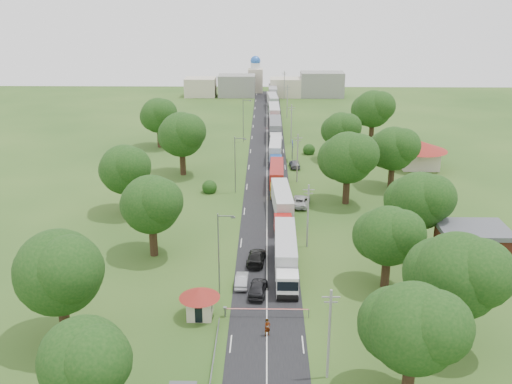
{
  "coord_description": "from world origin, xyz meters",
  "views": [
    {
      "loc": [
        -0.18,
        -78.38,
        33.33
      ],
      "look_at": [
        -1.76,
        6.87,
        3.0
      ],
      "focal_mm": 40.0,
      "sensor_mm": 36.0,
      "label": 1
    }
  ],
  "objects_px": {
    "guard_booth": "(200,299)",
    "truck_0": "(286,254)",
    "car_lane_mid": "(242,280)",
    "info_sign": "(292,146)",
    "pedestrian_near": "(267,328)",
    "boom_barrier": "(254,310)",
    "car_lane_front": "(258,288)"
  },
  "relations": [
    {
      "from": "boom_barrier",
      "to": "truck_0",
      "type": "relative_size",
      "value": 0.6
    },
    {
      "from": "info_sign",
      "to": "pedestrian_near",
      "type": "distance_m",
      "value": 63.74
    },
    {
      "from": "car_lane_front",
      "to": "pedestrian_near",
      "type": "xyz_separation_m",
      "value": [
        1.09,
        -8.4,
        0.13
      ]
    },
    {
      "from": "guard_booth",
      "to": "pedestrian_near",
      "type": "xyz_separation_m",
      "value": [
        7.25,
        -3.5,
        -1.21
      ]
    },
    {
      "from": "boom_barrier",
      "to": "car_lane_mid",
      "type": "relative_size",
      "value": 2.2
    },
    {
      "from": "info_sign",
      "to": "truck_0",
      "type": "bearing_deg",
      "value": -93.35
    },
    {
      "from": "guard_booth",
      "to": "truck_0",
      "type": "relative_size",
      "value": 0.29
    },
    {
      "from": "boom_barrier",
      "to": "info_sign",
      "type": "height_order",
      "value": "info_sign"
    },
    {
      "from": "info_sign",
      "to": "car_lane_mid",
      "type": "bearing_deg",
      "value": -98.79
    },
    {
      "from": "truck_0",
      "to": "boom_barrier",
      "type": "bearing_deg",
      "value": -108.51
    },
    {
      "from": "guard_booth",
      "to": "truck_0",
      "type": "height_order",
      "value": "truck_0"
    },
    {
      "from": "truck_0",
      "to": "car_lane_mid",
      "type": "distance_m",
      "value": 6.86
    },
    {
      "from": "info_sign",
      "to": "truck_0",
      "type": "relative_size",
      "value": 0.27
    },
    {
      "from": "boom_barrier",
      "to": "guard_booth",
      "type": "bearing_deg",
      "value": -179.99
    },
    {
      "from": "boom_barrier",
      "to": "guard_booth",
      "type": "distance_m",
      "value": 5.98
    },
    {
      "from": "guard_booth",
      "to": "car_lane_mid",
      "type": "relative_size",
      "value": 1.05
    },
    {
      "from": "guard_booth",
      "to": "pedestrian_near",
      "type": "height_order",
      "value": "guard_booth"
    },
    {
      "from": "car_lane_mid",
      "to": "guard_booth",
      "type": "bearing_deg",
      "value": 59.91
    },
    {
      "from": "car_lane_front",
      "to": "car_lane_mid",
      "type": "bearing_deg",
      "value": -40.88
    },
    {
      "from": "boom_barrier",
      "to": "truck_0",
      "type": "xyz_separation_m",
      "value": [
        3.69,
        11.02,
        1.36
      ]
    },
    {
      "from": "car_lane_front",
      "to": "car_lane_mid",
      "type": "height_order",
      "value": "car_lane_front"
    },
    {
      "from": "pedestrian_near",
      "to": "info_sign",
      "type": "bearing_deg",
      "value": 51.66
    },
    {
      "from": "guard_booth",
      "to": "car_lane_mid",
      "type": "distance_m",
      "value": 8.3
    },
    {
      "from": "info_sign",
      "to": "truck_0",
      "type": "height_order",
      "value": "truck_0"
    },
    {
      "from": "car_lane_front",
      "to": "pedestrian_near",
      "type": "distance_m",
      "value": 8.47
    },
    {
      "from": "boom_barrier",
      "to": "info_sign",
      "type": "bearing_deg",
      "value": 83.76
    },
    {
      "from": "truck_0",
      "to": "pedestrian_near",
      "type": "bearing_deg",
      "value": -98.92
    },
    {
      "from": "guard_booth",
      "to": "truck_0",
      "type": "distance_m",
      "value": 14.57
    },
    {
      "from": "guard_booth",
      "to": "car_lane_mid",
      "type": "bearing_deg",
      "value": 59.04
    },
    {
      "from": "car_lane_front",
      "to": "pedestrian_near",
      "type": "height_order",
      "value": "pedestrian_near"
    },
    {
      "from": "boom_barrier",
      "to": "info_sign",
      "type": "distance_m",
      "value": 60.39
    },
    {
      "from": "guard_booth",
      "to": "truck_0",
      "type": "xyz_separation_m",
      "value": [
        9.53,
        11.02,
        0.09
      ]
    }
  ]
}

